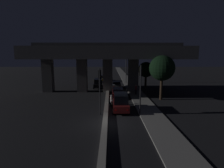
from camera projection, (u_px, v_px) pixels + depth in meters
ground_plane at (105, 123)px, 16.87m from camera, size 200.00×200.00×0.00m
median_divider at (109, 78)px, 51.44m from camera, size 0.49×126.00×0.31m
sidewalk_right at (128, 82)px, 44.58m from camera, size 2.65×126.00×0.13m
elevated_overpass at (106, 55)px, 31.58m from camera, size 27.19×11.96×8.91m
traffic_light_left_of_median at (100, 83)px, 19.05m from camera, size 0.30×0.49×5.16m
traffic_light_right_of_median at (141, 81)px, 19.05m from camera, size 0.30×0.49×5.51m
street_lamp at (125, 62)px, 42.19m from camera, size 2.47×0.32×8.64m
car_dark_red_lead at (121, 102)px, 20.79m from camera, size 2.00×4.20×2.03m
car_dark_red_second at (118, 92)px, 28.10m from camera, size 2.02×4.72×1.46m
car_silver_third at (117, 85)px, 36.09m from camera, size 1.90×4.48×1.43m
car_black_lead_oncoming at (98, 83)px, 36.30m from camera, size 2.03×4.49×1.93m
car_taxi_yellow_second_oncoming at (102, 78)px, 46.72m from camera, size 1.93×4.50×1.55m
motorcycle_white_filtering_near at (111, 101)px, 23.30m from camera, size 0.34×1.78×1.39m
pedestrian_on_sidewalk at (136, 90)px, 29.41m from camera, size 0.36×0.36×1.62m
roadside_tree_kerbside_near at (162, 68)px, 25.66m from camera, size 3.74×3.74×6.63m
roadside_tree_kerbside_mid at (146, 70)px, 36.99m from camera, size 3.25×3.25×5.36m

